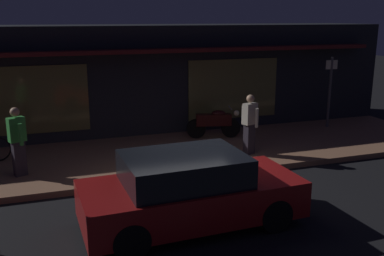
% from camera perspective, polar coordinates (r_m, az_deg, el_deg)
% --- Properties ---
extents(ground_plane, '(60.00, 60.00, 0.00)m').
position_cam_1_polar(ground_plane, '(9.75, -0.13, -9.13)').
color(ground_plane, black).
extents(sidewalk_slab, '(18.00, 4.00, 0.15)m').
position_cam_1_polar(sidewalk_slab, '(12.42, -4.59, -3.58)').
color(sidewalk_slab, '#8C6047').
rests_on(sidewalk_slab, ground_plane).
extents(storefront_building, '(18.00, 3.30, 3.60)m').
position_cam_1_polar(storefront_building, '(15.28, -7.90, 6.35)').
color(storefront_building, black).
rests_on(storefront_building, ground_plane).
extents(motorcycle, '(1.68, 0.67, 0.97)m').
position_cam_1_polar(motorcycle, '(13.82, 2.95, 0.75)').
color(motorcycle, black).
rests_on(motorcycle, sidewalk_slab).
extents(person_photographer, '(0.43, 0.60, 1.67)m').
position_cam_1_polar(person_photographer, '(11.20, -21.68, -1.48)').
color(person_photographer, '#28232D').
rests_on(person_photographer, sidewalk_slab).
extents(person_bystander, '(0.43, 0.61, 1.67)m').
position_cam_1_polar(person_bystander, '(12.18, 7.49, 0.64)').
color(person_bystander, '#28232D').
rests_on(person_bystander, sidewalk_slab).
extents(sign_post, '(0.44, 0.09, 2.40)m').
position_cam_1_polar(sign_post, '(15.74, 17.44, 4.98)').
color(sign_post, '#47474C').
rests_on(sign_post, sidewalk_slab).
extents(parked_car_far, '(4.16, 1.91, 1.42)m').
position_cam_1_polar(parked_car_far, '(8.30, -0.36, -8.14)').
color(parked_car_far, black).
rests_on(parked_car_far, ground_plane).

